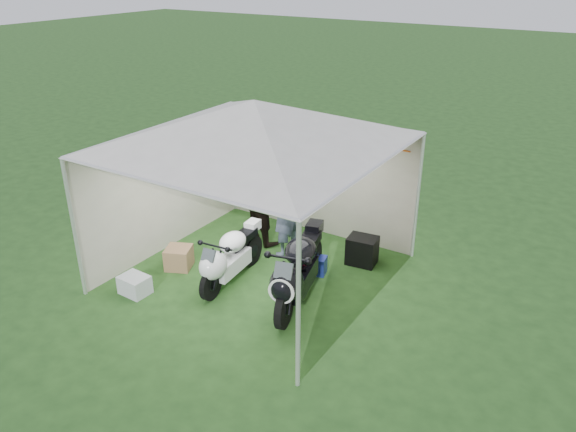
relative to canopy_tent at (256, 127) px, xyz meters
name	(u,v)px	position (x,y,z in m)	size (l,w,h in m)	color
ground	(258,273)	(0.00, -0.03, -2.58)	(80.00, 80.00, 0.00)	#1F4218
canopy_tent	(256,127)	(0.00, 0.00, 0.00)	(5.66, 5.66, 3.00)	silver
motorcycle_white	(229,257)	(-0.23, -0.53, -2.08)	(0.50, 1.80, 0.88)	black
motorcycle_black	(297,270)	(1.03, -0.45, -1.98)	(0.83, 2.12, 1.06)	black
paddock_stand	(314,265)	(0.79, 0.50, -2.42)	(0.41, 0.26, 0.31)	blue
person_dark_jacket	(262,198)	(-0.65, 1.06, -1.71)	(0.84, 0.66, 1.73)	black
person_blue_jacket	(286,210)	(0.02, 0.83, -1.71)	(0.63, 0.41, 1.73)	slate
equipment_box	(362,250)	(1.34, 1.24, -2.32)	(0.50, 0.40, 0.50)	black
crate_0	(135,285)	(-1.33, -1.59, -2.42)	(0.46, 0.36, 0.31)	silver
crate_1	(179,258)	(-1.29, -0.58, -2.39)	(0.42, 0.42, 0.38)	#8D6946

